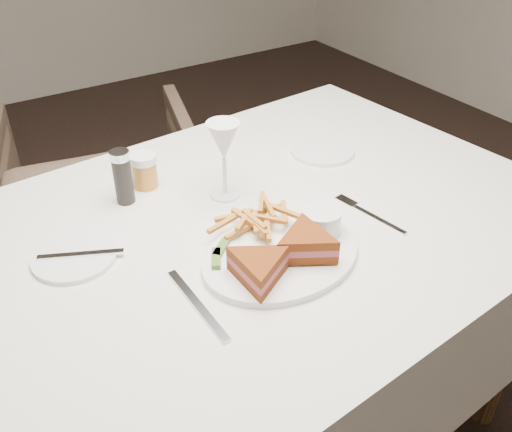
{
  "coord_description": "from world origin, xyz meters",
  "views": [
    {
      "loc": [
        -0.42,
        -1.15,
        1.43
      ],
      "look_at": [
        0.08,
        -0.38,
        0.8
      ],
      "focal_mm": 40.0,
      "sensor_mm": 36.0,
      "label": 1
    }
  ],
  "objects": [
    {
      "name": "table_setting",
      "position": [
        0.07,
        -0.37,
        0.79
      ],
      "size": [
        0.82,
        0.58,
        0.18
      ],
      "color": "white",
      "rests_on": "table"
    },
    {
      "name": "table",
      "position": [
        0.08,
        -0.33,
        0.38
      ],
      "size": [
        1.45,
        1.03,
        0.75
      ],
      "primitive_type": "cube",
      "rotation": [
        0.0,
        0.0,
        0.09
      ],
      "color": "silver",
      "rests_on": "ground"
    },
    {
      "name": "ground",
      "position": [
        0.0,
        0.0,
        0.0
      ],
      "size": [
        5.0,
        5.0,
        0.0
      ],
      "primitive_type": "plane",
      "color": "black",
      "rests_on": "ground"
    },
    {
      "name": "chair_far",
      "position": [
        0.05,
        0.59,
        0.35
      ],
      "size": [
        0.82,
        0.79,
        0.69
      ],
      "primitive_type": "imported",
      "rotation": [
        0.0,
        0.0,
        2.86
      ],
      "color": "#4B3B2E",
      "rests_on": "ground"
    }
  ]
}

